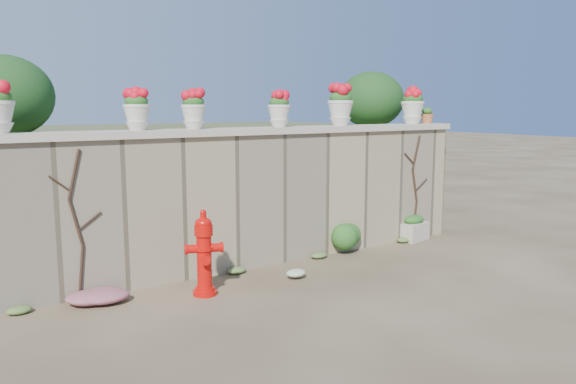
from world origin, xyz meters
TOP-DOWN VIEW (x-y plane):
  - ground at (0.00, 0.00)m, footprint 80.00×80.00m
  - stone_wall at (0.00, 1.80)m, footprint 8.00×0.40m
  - wall_cap at (0.00, 1.80)m, footprint 8.10×0.52m
  - raised_fill at (0.00, 5.00)m, footprint 9.00×6.00m
  - back_shrub_left at (-3.20, 3.00)m, footprint 1.30×1.30m
  - back_shrub_right at (3.40, 3.00)m, footprint 1.30×1.30m
  - vine_left at (-2.67, 1.58)m, footprint 0.60×0.04m
  - vine_right at (3.23, 1.58)m, footprint 0.60×0.04m
  - fire_hydrant at (-1.29, 0.92)m, footprint 0.48×0.34m
  - planter_box at (3.19, 1.55)m, footprint 0.60×0.42m
  - green_shrub at (1.64, 1.55)m, footprint 0.68×0.61m
  - magenta_clump at (-2.59, 1.35)m, footprint 0.79×0.53m
  - white_flowers at (0.14, 0.87)m, footprint 0.51×0.41m
  - urn_pot_1 at (-1.79, 1.80)m, footprint 0.35×0.35m
  - urn_pot_2 at (-0.98, 1.80)m, footprint 0.35×0.35m
  - urn_pot_3 at (0.44, 1.80)m, footprint 0.35×0.35m
  - urn_pot_4 at (1.64, 1.80)m, footprint 0.42×0.42m
  - urn_pot_5 at (3.32, 1.80)m, footprint 0.42×0.42m
  - terracotta_pot at (3.71, 1.80)m, footprint 0.24×0.24m

SIDE VIEW (x-z plane):
  - ground at x=0.00m, z-range 0.00..0.00m
  - white_flowers at x=0.14m, z-range 0.00..0.18m
  - magenta_clump at x=-2.59m, z-range 0.00..0.21m
  - planter_box at x=3.19m, z-range -0.02..0.44m
  - green_shrub at x=1.64m, z-range 0.00..0.64m
  - fire_hydrant at x=-1.29m, z-range 0.00..1.11m
  - vine_left at x=-2.67m, z-range 0.04..1.94m
  - vine_right at x=3.23m, z-range 0.04..1.94m
  - stone_wall at x=0.00m, z-range 0.00..2.00m
  - raised_fill at x=0.00m, z-range 0.00..2.00m
  - wall_cap at x=0.00m, z-range 2.00..2.10m
  - terracotta_pot at x=3.71m, z-range 2.09..2.38m
  - urn_pot_2 at x=-0.98m, z-range 2.10..2.64m
  - urn_pot_3 at x=0.44m, z-range 2.10..2.64m
  - urn_pot_1 at x=-1.79m, z-range 2.10..2.64m
  - urn_pot_5 at x=3.32m, z-range 2.10..2.75m
  - urn_pot_4 at x=1.64m, z-range 2.10..2.76m
  - back_shrub_left at x=-3.20m, z-range 2.00..3.10m
  - back_shrub_right at x=3.40m, z-range 2.00..3.10m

